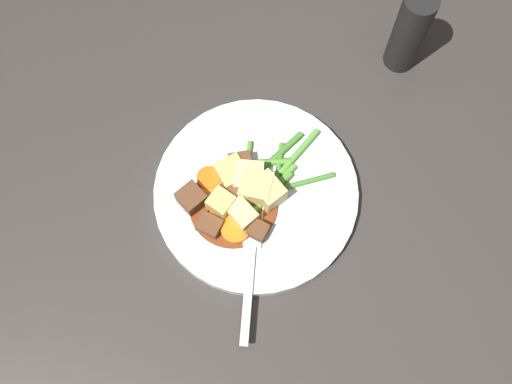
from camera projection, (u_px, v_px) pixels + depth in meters
ground_plane at (256, 196)px, 0.82m from camera, size 3.00×3.00×0.00m
dinner_plate at (256, 194)px, 0.81m from camera, size 0.25×0.25×0.02m
stew_sauce at (233, 204)px, 0.80m from camera, size 0.11×0.11×0.00m
carrot_slice_0 at (209, 179)px, 0.80m from camera, size 0.04×0.04×0.01m
carrot_slice_1 at (240, 202)px, 0.79m from camera, size 0.04×0.04×0.01m
carrot_slice_2 at (219, 219)px, 0.79m from camera, size 0.03×0.03×0.01m
carrot_slice_3 at (235, 229)px, 0.78m from camera, size 0.05×0.05×0.01m
carrot_slice_4 at (215, 189)px, 0.80m from camera, size 0.04×0.04×0.01m
potato_chunk_0 at (221, 203)px, 0.78m from camera, size 0.04×0.04×0.03m
potato_chunk_1 at (252, 187)px, 0.79m from camera, size 0.05×0.05×0.03m
potato_chunk_2 at (242, 215)px, 0.78m from camera, size 0.03×0.04×0.03m
potato_chunk_3 at (232, 173)px, 0.80m from camera, size 0.04×0.04×0.02m
potato_chunk_4 at (268, 191)px, 0.79m from camera, size 0.03×0.04×0.03m
potato_chunk_5 at (250, 177)px, 0.79m from camera, size 0.05×0.05×0.03m
meat_chunk_0 at (241, 167)px, 0.80m from camera, size 0.04×0.04×0.02m
meat_chunk_1 at (192, 198)px, 0.79m from camera, size 0.03×0.03×0.03m
meat_chunk_2 at (231, 193)px, 0.79m from camera, size 0.03×0.03×0.02m
meat_chunk_3 at (210, 225)px, 0.78m from camera, size 0.03×0.04×0.02m
meat_chunk_4 at (258, 231)px, 0.78m from camera, size 0.03×0.03×0.02m
green_bean_0 at (248, 166)px, 0.81m from camera, size 0.05×0.06×0.01m
green_bean_1 at (278, 170)px, 0.81m from camera, size 0.05×0.06×0.01m
green_bean_2 at (310, 181)px, 0.80m from camera, size 0.06×0.02×0.01m
green_bean_3 at (275, 186)px, 0.80m from camera, size 0.07×0.03×0.01m
green_bean_4 at (259, 163)px, 0.81m from camera, size 0.07×0.04×0.01m
green_bean_5 at (272, 193)px, 0.80m from camera, size 0.07×0.03×0.01m
green_bean_6 at (282, 151)px, 0.82m from camera, size 0.07×0.02×0.01m
green_bean_7 at (299, 152)px, 0.82m from camera, size 0.07×0.03×0.01m
fork at (250, 265)px, 0.77m from camera, size 0.12×0.15×0.00m
pepper_mill at (410, 32)px, 0.82m from camera, size 0.04×0.04×0.13m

